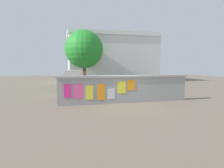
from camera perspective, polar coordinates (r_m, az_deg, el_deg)
ground at (r=19.09m, az=-3.63°, el=-1.23°), size 60.00×60.00×0.00m
poster_wall at (r=11.28m, az=4.00°, el=-1.37°), size 7.93×0.42×1.61m
auto_rickshaw_truck at (r=14.59m, az=-7.61°, el=0.35°), size 3.66×1.65×1.85m
motorcycle at (r=13.19m, az=5.56°, el=-2.04°), size 1.90×0.56×0.87m
bicycle_near at (r=15.90m, az=10.73°, el=-1.25°), size 1.68×0.51×0.95m
person_walking at (r=13.38m, az=13.40°, el=0.20°), size 0.34×0.34×1.62m
person_bystander at (r=11.97m, az=-10.58°, el=-0.30°), size 0.43×0.43×1.62m
tree_roadside at (r=22.54m, az=-8.26°, el=10.13°), size 4.35×4.35×6.29m
building_background at (r=27.78m, az=0.14°, el=7.75°), size 12.56×5.56×6.76m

